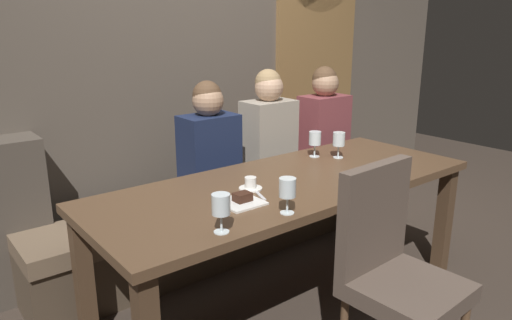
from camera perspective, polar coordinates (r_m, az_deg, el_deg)
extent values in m
plane|color=#382D26|center=(2.91, 3.67, -16.39)|extent=(9.00, 9.00, 0.00)
cube|color=brown|center=(3.45, -10.04, 14.83)|extent=(6.00, 0.12, 3.00)
cube|color=olive|center=(4.25, 7.07, 9.03)|extent=(0.90, 0.05, 2.10)
cube|color=#493422|center=(3.29, 21.57, -6.71)|extent=(0.08, 0.08, 0.69)
cube|color=#493422|center=(2.55, -19.91, -13.31)|extent=(0.08, 0.08, 0.69)
cube|color=#493422|center=(3.66, 12.12, -3.68)|extent=(0.08, 0.08, 0.69)
cube|color=brown|center=(2.59, 3.95, -2.87)|extent=(2.20, 0.84, 0.04)
cube|color=#4A3C2E|center=(3.31, -4.52, -8.72)|extent=(2.50, 0.40, 0.35)
cube|color=brown|center=(3.22, -4.61, -5.08)|extent=(2.50, 0.44, 0.10)
cylinder|color=brown|center=(2.54, 16.01, -16.65)|extent=(0.04, 0.04, 0.42)
cube|color=brown|center=(2.20, 17.59, -14.67)|extent=(0.46, 0.46, 0.08)
cube|color=brown|center=(2.17, 13.94, -6.58)|extent=(0.44, 0.08, 0.48)
cube|color=#192342|center=(3.12, -5.59, 0.43)|extent=(0.36, 0.24, 0.55)
sphere|color=tan|center=(3.04, -5.77, 7.07)|extent=(0.20, 0.20, 0.20)
sphere|color=brown|center=(3.05, -5.89, 7.75)|extent=(0.18, 0.18, 0.18)
cube|color=#9E9384|center=(3.40, 1.52, 2.21)|extent=(0.36, 0.24, 0.59)
sphere|color=tan|center=(3.33, 1.57, 8.68)|extent=(0.20, 0.20, 0.20)
sphere|color=#9E7F56|center=(3.34, 1.46, 9.30)|extent=(0.18, 0.18, 0.18)
cube|color=brown|center=(3.71, 8.07, 3.17)|extent=(0.36, 0.24, 0.58)
sphere|color=tan|center=(3.64, 8.31, 9.07)|extent=(0.20, 0.20, 0.20)
sphere|color=brown|center=(3.65, 8.22, 9.63)|extent=(0.18, 0.18, 0.18)
cylinder|color=silver|center=(3.06, 7.00, 0.44)|extent=(0.06, 0.06, 0.00)
cylinder|color=silver|center=(3.05, 7.03, 1.16)|extent=(0.01, 0.01, 0.07)
cylinder|color=silver|center=(3.03, 7.08, 2.62)|extent=(0.08, 0.08, 0.08)
cylinder|color=maroon|center=(3.03, 7.07, 2.27)|extent=(0.07, 0.07, 0.04)
cylinder|color=silver|center=(3.05, 9.80, 0.31)|extent=(0.06, 0.06, 0.00)
cylinder|color=silver|center=(3.04, 9.84, 1.03)|extent=(0.01, 0.01, 0.07)
cylinder|color=silver|center=(3.03, 9.91, 2.49)|extent=(0.08, 0.08, 0.08)
cylinder|color=silver|center=(2.14, 3.74, -6.32)|extent=(0.06, 0.06, 0.00)
cylinder|color=silver|center=(2.13, 3.76, -5.33)|extent=(0.01, 0.01, 0.07)
cylinder|color=silver|center=(2.10, 3.80, -3.30)|extent=(0.08, 0.08, 0.08)
cylinder|color=maroon|center=(2.11, 3.79, -3.80)|extent=(0.07, 0.07, 0.04)
cylinder|color=silver|center=(1.96, -4.16, -8.57)|extent=(0.06, 0.06, 0.00)
cylinder|color=silver|center=(1.94, -4.18, -7.51)|extent=(0.01, 0.01, 0.07)
cylinder|color=silver|center=(1.91, -4.23, -5.31)|extent=(0.08, 0.08, 0.08)
cylinder|color=white|center=(2.44, -0.66, -3.42)|extent=(0.12, 0.12, 0.01)
cylinder|color=white|center=(2.43, -0.66, -2.71)|extent=(0.06, 0.06, 0.06)
cylinder|color=brown|center=(2.42, -0.66, -2.17)|extent=(0.05, 0.05, 0.01)
cube|color=white|center=(2.25, -1.84, -5.09)|extent=(0.19, 0.19, 0.01)
cube|color=#381E14|center=(2.25, -1.64, -4.44)|extent=(0.08, 0.06, 0.04)
cube|color=silver|center=(2.36, 0.35, -4.12)|extent=(0.07, 0.17, 0.01)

